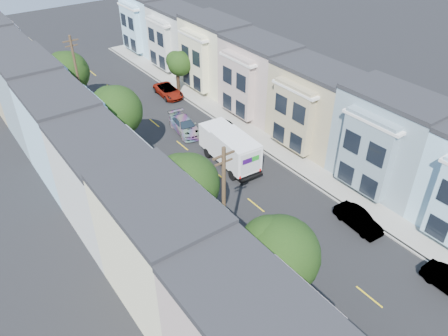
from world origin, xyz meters
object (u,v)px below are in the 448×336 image
(utility_pole_near, at_px, (224,212))
(utility_pole_far, at_px, (79,82))
(parked_right_b, at_px, (358,220))
(tree_d, at_px, (116,112))
(parked_right_c, at_px, (226,130))
(tree_far_r, at_px, (179,64))
(parked_left_c, at_px, (258,269))
(tree_c, at_px, (187,185))
(fedex_truck, at_px, (230,147))
(lead_sedan, at_px, (185,126))
(parked_left_d, at_px, (160,175))
(tree_e, at_px, (67,73))
(tree_b, at_px, (279,256))
(parked_right_d, at_px, (168,91))

(utility_pole_near, distance_m, utility_pole_far, 26.00)
(utility_pole_near, bearing_deg, parked_right_b, -14.30)
(tree_d, distance_m, utility_pole_near, 16.63)
(parked_right_c, bearing_deg, utility_pole_far, 130.45)
(tree_far_r, xyz_separation_m, utility_pole_near, (-13.19, -27.60, 1.49))
(tree_d, bearing_deg, parked_left_c, -85.73)
(tree_c, xyz_separation_m, parked_right_b, (11.20, -7.42, -3.95))
(fedex_truck, xyz_separation_m, lead_sedan, (-0.18, 7.88, -1.12))
(tree_d, bearing_deg, parked_left_d, -73.70)
(parked_left_d, relative_size, parked_right_b, 0.97)
(tree_c, height_order, utility_pole_far, utility_pole_far)
(utility_pole_near, bearing_deg, tree_e, 90.00)
(tree_b, relative_size, parked_right_c, 1.88)
(parked_left_c, xyz_separation_m, parked_right_b, (9.80, -0.70, -0.00))
(parked_right_d, bearing_deg, lead_sedan, -105.36)
(tree_e, distance_m, parked_right_b, 34.61)
(utility_pole_far, relative_size, parked_right_d, 2.02)
(tree_e, bearing_deg, utility_pole_near, -90.00)
(utility_pole_far, bearing_deg, tree_e, 90.03)
(utility_pole_near, height_order, lead_sedan, utility_pole_near)
(tree_b, bearing_deg, parked_right_c, 61.05)
(tree_b, bearing_deg, parked_right_b, 12.51)
(tree_e, height_order, parked_right_c, tree_e)
(parked_right_c, bearing_deg, parked_left_c, -124.70)
(tree_d, relative_size, tree_far_r, 1.52)
(tree_b, distance_m, parked_right_d, 34.78)
(tree_e, relative_size, parked_left_d, 1.85)
(utility_pole_near, distance_m, parked_right_c, 19.17)
(tree_d, xyz_separation_m, lead_sedan, (8.10, 1.67, -4.83))
(tree_far_r, bearing_deg, tree_c, -119.81)
(parked_left_d, bearing_deg, utility_pole_near, -102.32)
(tree_e, distance_m, utility_pole_far, 3.61)
(lead_sedan, height_order, parked_right_b, lead_sedan)
(parked_right_b, bearing_deg, parked_right_d, 93.83)
(utility_pole_near, relative_size, fedex_truck, 1.42)
(utility_pole_far, relative_size, fedex_truck, 1.42)
(tree_d, height_order, parked_right_c, tree_d)
(tree_b, height_order, lead_sedan, tree_b)
(tree_d, bearing_deg, fedex_truck, -36.87)
(tree_d, distance_m, tree_e, 12.99)
(tree_d, bearing_deg, utility_pole_near, -89.99)
(utility_pole_near, relative_size, lead_sedan, 1.94)
(tree_b, xyz_separation_m, tree_c, (0.00, 9.90, -0.88))
(tree_b, xyz_separation_m, fedex_truck, (8.28, 15.76, -3.63))
(utility_pole_near, xyz_separation_m, parked_right_c, (11.20, 14.91, -4.45))
(parked_left_c, bearing_deg, tree_c, 98.26)
(tree_b, xyz_separation_m, tree_far_r, (13.20, 32.94, -1.86))
(tree_c, bearing_deg, fedex_truck, 35.26)
(tree_e, relative_size, utility_pole_far, 0.74)
(tree_c, xyz_separation_m, parked_right_c, (11.20, 10.35, -3.94))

